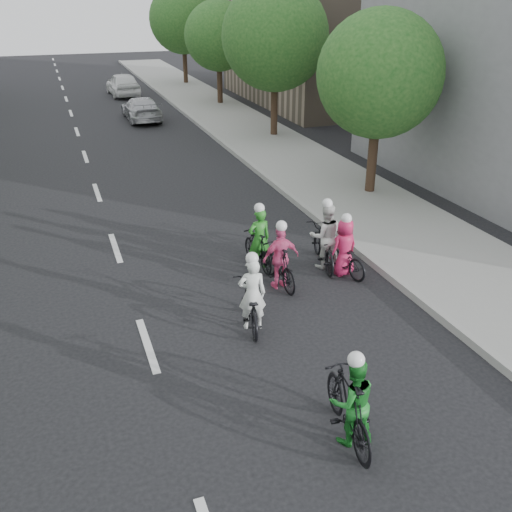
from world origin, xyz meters
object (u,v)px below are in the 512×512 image
cyclist_0 (343,252)px  cyclist_3 (251,302)px  cyclist_5 (324,242)px  follow_car_lead (141,109)px  cyclist_1 (350,405)px  cyclist_2 (280,262)px  cyclist_4 (258,245)px  follow_car_trail (123,84)px

cyclist_0 → cyclist_3: size_ratio=0.98×
cyclist_5 → follow_car_lead: cyclist_5 is taller
cyclist_0 → cyclist_1: (-2.59, -5.18, 0.08)m
cyclist_5 → cyclist_0: bearing=126.7°
cyclist_2 → cyclist_4: cyclist_4 is taller
cyclist_4 → follow_car_trail: size_ratio=0.40×
cyclist_0 → cyclist_5: 0.60m
cyclist_5 → follow_car_lead: (-1.32, 19.61, -0.04)m
cyclist_1 → cyclist_2: (0.89, 5.07, -0.02)m
cyclist_0 → cyclist_3: (-2.92, -1.55, 0.00)m
follow_car_lead → follow_car_trail: size_ratio=0.96×
cyclist_1 → cyclist_5: bearing=-104.7°
cyclist_5 → follow_car_lead: bearing=-74.3°
cyclist_0 → cyclist_5: cyclist_5 is taller
follow_car_trail → cyclist_1: bearing=85.5°
cyclist_1 → follow_car_lead: bearing=-84.7°
cyclist_4 → follow_car_lead: cyclist_4 is taller
cyclist_1 → follow_car_trail: size_ratio=0.44×
follow_car_trail → cyclist_4: bearing=86.6°
follow_car_lead → cyclist_5: bearing=93.1°
cyclist_0 → cyclist_1: bearing=52.0°
cyclist_1 → cyclist_4: cyclist_4 is taller
cyclist_2 → cyclist_3: bearing=46.5°
cyclist_0 → follow_car_trail: (-1.39, 28.54, 0.19)m
cyclist_1 → cyclist_3: cyclist_3 is taller
cyclist_1 → cyclist_5: cyclist_5 is taller
cyclist_0 → cyclist_4: cyclist_4 is taller
cyclist_2 → cyclist_0: bearing=-180.0°
cyclist_4 → cyclist_5: (1.59, -0.47, 0.04)m
cyclist_3 → follow_car_trail: 30.13m
cyclist_4 → cyclist_1: bearing=78.6°
cyclist_3 → cyclist_4: 2.78m
cyclist_2 → cyclist_5: bearing=-159.8°
cyclist_4 → cyclist_3: bearing=62.5°
cyclist_0 → cyclist_3: cyclist_3 is taller
follow_car_lead → follow_car_trail: 8.40m
cyclist_4 → follow_car_trail: bearing=-95.4°
cyclist_5 → cyclist_2: bearing=35.6°
cyclist_3 → cyclist_4: size_ratio=1.07×
cyclist_1 → follow_car_lead: 25.34m
follow_car_lead → follow_car_trail: follow_car_trail is taller
follow_car_lead → cyclist_4: bearing=88.5°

